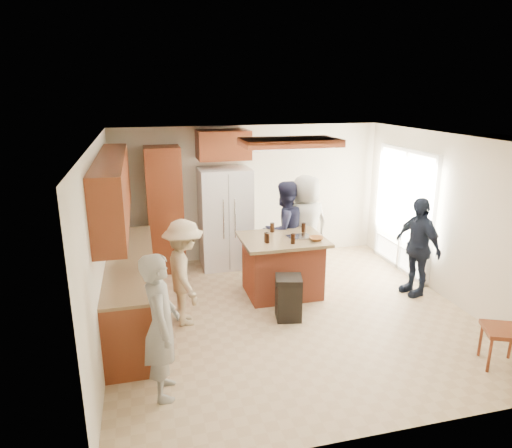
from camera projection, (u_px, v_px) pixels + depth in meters
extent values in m
plane|color=tan|center=(291.00, 314.00, 6.60)|extent=(5.00, 5.00, 0.00)
plane|color=white|center=(295.00, 139.00, 5.89)|extent=(5.00, 5.00, 0.00)
plane|color=beige|center=(250.00, 193.00, 8.57)|extent=(5.00, 0.00, 5.00)
plane|color=beige|center=(385.00, 315.00, 3.92)|extent=(5.00, 0.00, 5.00)
plane|color=beige|center=(101.00, 246.00, 5.66)|extent=(0.00, 5.00, 5.00)
plane|color=beige|center=(451.00, 219.00, 6.84)|extent=(0.00, 5.00, 5.00)
cube|color=white|center=(404.00, 212.00, 8.00)|extent=(0.02, 1.60, 2.10)
cube|color=white|center=(403.00, 212.00, 8.00)|extent=(0.08, 1.72, 2.10)
cube|color=maroon|center=(290.00, 142.00, 6.10)|extent=(1.30, 0.70, 0.10)
cube|color=white|center=(290.00, 147.00, 6.11)|extent=(1.10, 0.50, 0.02)
cube|color=olive|center=(470.00, 263.00, 8.67)|extent=(3.00, 3.00, 0.10)
cube|color=#593319|center=(487.00, 200.00, 9.10)|extent=(1.40, 1.60, 2.00)
imported|color=gray|center=(161.00, 326.00, 4.66)|extent=(0.44, 0.59, 1.58)
imported|color=#191B33|center=(284.00, 230.00, 7.69)|extent=(0.93, 0.73, 1.68)
imported|color=gray|center=(305.00, 226.00, 7.79)|extent=(0.94, 0.70, 1.76)
imported|color=#171E2F|center=(417.00, 246.00, 7.07)|extent=(0.61, 0.98, 1.56)
imported|color=tan|center=(184.00, 273.00, 6.16)|extent=(0.52, 0.99, 1.48)
cube|color=maroon|center=(132.00, 290.00, 6.33)|extent=(0.60, 3.00, 0.88)
cube|color=#846B4C|center=(129.00, 259.00, 6.20)|extent=(0.64, 3.00, 0.04)
cube|color=maroon|center=(113.00, 189.00, 5.90)|extent=(0.35, 3.00, 0.85)
cube|color=maroon|center=(165.00, 210.00, 7.96)|extent=(0.60, 0.60, 2.20)
cube|color=maroon|center=(223.00, 145.00, 7.90)|extent=(0.90, 0.60, 0.50)
cube|color=white|center=(225.00, 218.00, 8.19)|extent=(0.90, 0.72, 1.80)
cube|color=gray|center=(229.00, 224.00, 7.85)|extent=(0.01, 0.01, 1.71)
cylinder|color=silver|center=(224.00, 219.00, 7.78)|extent=(0.02, 0.02, 0.70)
cylinder|color=silver|center=(235.00, 219.00, 7.82)|extent=(0.02, 0.02, 0.70)
cube|color=#A9462B|center=(282.00, 267.00, 7.14)|extent=(1.10, 0.85, 0.88)
cube|color=#786345|center=(283.00, 239.00, 7.01)|extent=(1.28, 1.03, 0.05)
cube|color=silver|center=(299.00, 237.00, 7.01)|extent=(0.38, 0.30, 0.02)
imported|color=brown|center=(316.00, 239.00, 6.87)|extent=(0.25, 0.25, 0.05)
cylinder|color=black|center=(267.00, 238.00, 6.75)|extent=(0.07, 0.07, 0.15)
cylinder|color=black|center=(272.00, 227.00, 7.27)|extent=(0.07, 0.07, 0.15)
cylinder|color=black|center=(304.00, 228.00, 7.26)|extent=(0.07, 0.07, 0.15)
cylinder|color=black|center=(293.00, 239.00, 6.71)|extent=(0.07, 0.07, 0.15)
cylinder|color=black|center=(266.00, 237.00, 6.78)|extent=(0.07, 0.07, 0.15)
cube|color=black|center=(288.00, 300.00, 6.39)|extent=(0.39, 0.39, 0.55)
cube|color=black|center=(289.00, 280.00, 6.30)|extent=(0.44, 0.44, 0.08)
cube|color=maroon|center=(504.00, 331.00, 5.25)|extent=(0.55, 0.55, 0.05)
cylinder|color=maroon|center=(490.00, 355.00, 5.18)|extent=(0.05, 0.05, 0.44)
cylinder|color=maroon|center=(481.00, 339.00, 5.50)|extent=(0.05, 0.05, 0.44)
cylinder|color=maroon|center=(511.00, 342.00, 5.45)|extent=(0.05, 0.05, 0.44)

